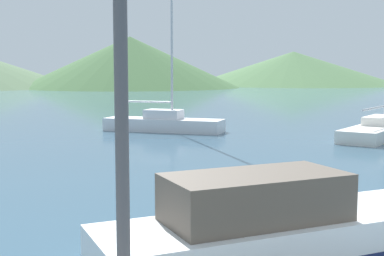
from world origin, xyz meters
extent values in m
cylinder|color=#4C4C51|center=(-5.66, -0.05, 3.11)|extent=(0.12, 0.12, 5.17)
cube|color=white|center=(-2.24, 3.72, 0.37)|extent=(6.79, 2.68, 0.74)
cube|color=#19234C|center=(-2.24, 3.72, 0.10)|extent=(6.82, 2.69, 0.20)
cube|color=brown|center=(-2.74, 3.66, 1.14)|extent=(3.26, 1.88, 0.81)
cube|color=white|center=(10.49, 18.01, 0.30)|extent=(7.62, 6.52, 0.61)
cube|color=white|center=(10.49, 18.01, 0.82)|extent=(2.74, 2.53, 0.42)
cylinder|color=#BCBCC1|center=(9.52, 17.25, 1.51)|extent=(2.98, 2.36, 0.10)
cube|color=silver|center=(0.65, 23.50, 0.35)|extent=(6.31, 5.19, 0.70)
cube|color=silver|center=(0.65, 23.50, 0.94)|extent=(2.28, 2.10, 0.49)
cylinder|color=#BCBCC1|center=(1.05, 23.22, 6.12)|extent=(0.12, 0.12, 10.86)
cylinder|color=#BCBCC1|center=(-0.14, 24.07, 1.60)|extent=(2.45, 1.80, 0.10)
cone|color=#3D6038|center=(13.16, 99.65, 4.96)|extent=(42.91, 42.91, 9.92)
cone|color=#476B42|center=(52.45, 106.67, 3.82)|extent=(47.48, 47.48, 7.64)
camera|label=1|loc=(-6.43, -4.58, 3.30)|focal=50.00mm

